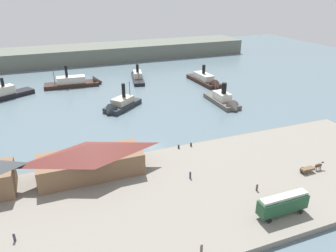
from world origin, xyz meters
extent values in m
plane|color=slate|center=(0.00, 0.00, 0.00)|extent=(320.00, 320.00, 0.00)
cube|color=gray|center=(0.00, -22.00, 0.60)|extent=(110.00, 36.00, 1.20)
cube|color=#666159|center=(0.00, -3.60, 0.50)|extent=(110.00, 0.80, 1.00)
cube|color=brown|center=(-17.06, -9.23, 3.62)|extent=(21.81, 8.67, 4.84)
pyramid|color=maroon|center=(-17.06, -9.23, 7.29)|extent=(22.25, 9.10, 2.50)
cube|color=#1E4C2D|center=(12.61, -34.87, 3.44)|extent=(9.64, 2.28, 2.68)
cube|color=beige|center=(12.61, -34.87, 5.03)|extent=(9.25, 1.60, 0.50)
cylinder|color=black|center=(15.98, -33.73, 1.65)|extent=(0.90, 0.18, 0.90)
cylinder|color=black|center=(15.98, -36.01, 1.65)|extent=(0.90, 0.18, 0.90)
cylinder|color=black|center=(9.24, -33.73, 1.65)|extent=(0.90, 0.18, 0.90)
cylinder|color=black|center=(9.24, -36.01, 1.65)|extent=(0.90, 0.18, 0.90)
cube|color=brown|center=(27.20, -25.53, 2.05)|extent=(3.15, 1.23, 0.50)
cylinder|color=#4C3828|center=(26.25, -24.91, 1.80)|extent=(1.20, 0.10, 1.20)
cylinder|color=#4C3828|center=(26.25, -26.14, 1.80)|extent=(1.20, 0.10, 1.20)
ellipsoid|color=#473323|center=(30.17, -25.53, 2.30)|extent=(2.00, 0.70, 0.90)
ellipsoid|color=#473323|center=(31.27, -25.53, 2.85)|extent=(0.70, 0.32, 0.44)
cylinder|color=#473323|center=(30.77, -25.33, 1.70)|extent=(0.16, 0.16, 1.00)
cylinder|color=#473323|center=(30.77, -25.73, 1.70)|extent=(0.16, 0.16, 1.00)
cylinder|color=#473323|center=(29.57, -25.33, 1.70)|extent=(0.16, 0.16, 1.00)
cylinder|color=#473323|center=(29.57, -25.73, 1.70)|extent=(0.16, 0.16, 1.00)
cylinder|color=#33384C|center=(-31.70, -24.75, 1.89)|extent=(0.41, 0.41, 1.39)
sphere|color=#CCA889|center=(-31.70, -24.75, 2.71)|extent=(0.25, 0.25, 0.25)
cylinder|color=#6B5B4C|center=(-4.75, -37.68, 1.94)|extent=(0.43, 0.43, 1.48)
sphere|color=#CCA889|center=(-4.75, -37.68, 2.81)|extent=(0.27, 0.27, 0.27)
cylinder|color=#4C3D33|center=(12.85, -27.18, 1.88)|extent=(0.40, 0.40, 1.35)
sphere|color=#CCA889|center=(12.85, -27.18, 2.68)|extent=(0.25, 0.25, 0.25)
cylinder|color=#33384C|center=(2.27, -18.32, 1.92)|extent=(0.42, 0.42, 1.43)
sphere|color=#CCA889|center=(2.27, -18.32, 2.76)|extent=(0.26, 0.26, 0.26)
cylinder|color=black|center=(8.58, -5.10, 1.65)|extent=(0.44, 0.44, 0.90)
cylinder|color=black|center=(5.19, -5.04, 1.65)|extent=(0.44, 0.44, 0.90)
cube|color=black|center=(-39.36, 56.45, 0.84)|extent=(21.35, 15.26, 1.69)
cube|color=beige|center=(-39.36, 56.45, 3.21)|extent=(8.54, 7.06, 3.05)
cylinder|color=black|center=(-39.02, 56.64, 6.29)|extent=(1.15, 1.15, 3.11)
cube|color=black|center=(-14.36, 63.66, 0.78)|extent=(22.08, 7.88, 1.55)
cone|color=black|center=(-3.53, 62.99, 0.78)|extent=(4.27, 6.12, 5.89)
cube|color=beige|center=(-14.36, 63.66, 2.89)|extent=(11.49, 5.17, 2.67)
cylinder|color=black|center=(-15.89, 63.76, 6.56)|extent=(1.07, 1.07, 4.67)
cylinder|color=brown|center=(-20.86, 64.07, 4.36)|extent=(0.24, 0.24, 5.60)
cube|color=#23282D|center=(-0.45, 31.07, 0.84)|extent=(14.91, 13.79, 1.68)
cone|color=#23282D|center=(-6.05, 26.41, 0.84)|extent=(5.37, 5.70, 5.23)
cube|color=#B2A893|center=(-0.45, 31.07, 2.73)|extent=(8.69, 8.29, 2.10)
cylinder|color=black|center=(0.22, 31.63, 6.12)|extent=(1.22, 1.22, 4.67)
cylinder|color=brown|center=(2.90, 33.87, 5.00)|extent=(0.24, 0.24, 6.64)
cube|color=#514C47|center=(33.69, 23.10, 0.76)|extent=(5.97, 17.11, 1.53)
cone|color=#514C47|center=(33.67, 14.55, 0.76)|extent=(5.34, 3.09, 5.33)
cube|color=silver|center=(33.69, 23.10, 2.77)|extent=(4.13, 6.96, 2.50)
cylinder|color=black|center=(33.69, 22.07, 5.89)|extent=(1.73, 1.73, 3.74)
cylinder|color=brown|center=(33.70, 28.23, 4.41)|extent=(0.24, 0.24, 5.76)
cube|color=black|center=(13.93, 62.74, 0.70)|extent=(8.33, 20.28, 1.40)
cone|color=black|center=(15.88, 72.44, 0.70)|extent=(4.68, 4.29, 4.05)
cube|color=beige|center=(13.93, 62.74, 2.66)|extent=(4.74, 7.99, 2.52)
cylinder|color=black|center=(13.75, 61.87, 5.63)|extent=(1.19, 1.19, 3.43)
cylinder|color=brown|center=(12.75, 56.93, 3.78)|extent=(0.24, 0.24, 4.75)
cube|color=black|center=(39.46, 48.80, 0.79)|extent=(7.34, 20.68, 1.58)
cone|color=black|center=(40.13, 38.66, 0.79)|extent=(5.65, 4.01, 5.42)
cube|color=silver|center=(39.46, 48.80, 2.79)|extent=(4.96, 10.60, 2.41)
cylinder|color=black|center=(39.45, 49.01, 5.85)|extent=(1.35, 1.35, 3.71)
cube|color=#60665B|center=(0.00, 110.00, 4.00)|extent=(180.00, 24.00, 8.00)
camera|label=1|loc=(-22.70, -70.08, 38.99)|focal=33.93mm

